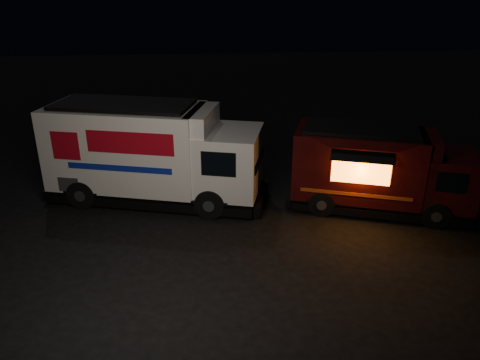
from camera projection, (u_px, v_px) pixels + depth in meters
name	position (u px, v px, depth m)	size (l,w,h in m)	color
ground	(192.00, 245.00, 14.21)	(80.00, 80.00, 0.00)	black
white_truck	(156.00, 153.00, 16.54)	(7.80, 2.66, 3.54)	white
red_truck	(382.00, 170.00, 15.93)	(6.22, 2.29, 2.90)	#3B0C0A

